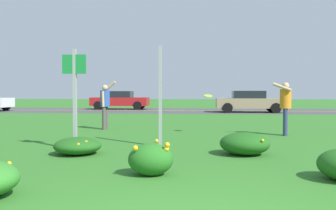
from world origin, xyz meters
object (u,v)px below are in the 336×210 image
(sign_post_near_path, at_px, (75,89))
(car_red_center_left, at_px, (120,100))
(car_tan_center_right, at_px, (249,101))
(person_thrower_blue_shirt, at_px, (105,103))
(frisbee_lime, at_px, (208,96))
(person_catcher_orange_shirt, at_px, (285,104))
(sign_post_by_roadside, at_px, (160,96))

(sign_post_near_path, relative_size, car_red_center_left, 0.52)
(car_red_center_left, relative_size, car_tan_center_right, 1.00)
(person_thrower_blue_shirt, height_order, frisbee_lime, person_thrower_blue_shirt)
(person_thrower_blue_shirt, height_order, car_tan_center_right, person_thrower_blue_shirt)
(person_thrower_blue_shirt, bearing_deg, sign_post_near_path, -83.57)
(person_catcher_orange_shirt, distance_m, car_red_center_left, 19.31)
(frisbee_lime, xyz_separation_m, car_tan_center_right, (3.04, 13.09, -0.48))
(person_thrower_blue_shirt, height_order, car_red_center_left, person_thrower_blue_shirt)
(sign_post_by_roadside, bearing_deg, sign_post_near_path, -160.60)
(frisbee_lime, bearing_deg, car_tan_center_right, 76.91)
(sign_post_near_path, distance_m, person_thrower_blue_shirt, 4.72)
(sign_post_by_roadside, relative_size, person_catcher_orange_shirt, 1.51)
(sign_post_by_roadside, xyz_separation_m, person_catcher_orange_shirt, (3.59, 2.65, -0.25))
(sign_post_by_roadside, distance_m, frisbee_lime, 3.24)
(person_catcher_orange_shirt, relative_size, car_tan_center_right, 0.36)
(person_thrower_blue_shirt, xyz_separation_m, car_red_center_left, (-2.99, 15.73, -0.23))
(sign_post_by_roadside, xyz_separation_m, car_tan_center_right, (4.27, 16.09, -0.50))
(sign_post_by_roadside, bearing_deg, car_tan_center_right, 75.12)
(sign_post_near_path, height_order, car_tan_center_right, sign_post_near_path)
(sign_post_by_roadside, height_order, person_catcher_orange_shirt, sign_post_by_roadside)
(sign_post_by_roadside, height_order, car_tan_center_right, sign_post_by_roadside)
(sign_post_near_path, distance_m, person_catcher_orange_shirt, 6.45)
(frisbee_lime, height_order, car_red_center_left, car_red_center_left)
(sign_post_by_roadside, distance_m, person_catcher_orange_shirt, 4.47)
(person_thrower_blue_shirt, height_order, person_catcher_orange_shirt, person_thrower_blue_shirt)
(person_thrower_blue_shirt, xyz_separation_m, car_tan_center_right, (6.72, 12.10, -0.23))
(person_catcher_orange_shirt, xyz_separation_m, frisbee_lime, (-2.36, 0.34, 0.23))
(person_catcher_orange_shirt, height_order, car_tan_center_right, person_catcher_orange_shirt)
(person_thrower_blue_shirt, relative_size, car_red_center_left, 0.39)
(person_thrower_blue_shirt, bearing_deg, car_tan_center_right, 60.96)
(sign_post_by_roadside, bearing_deg, frisbee_lime, 67.66)
(sign_post_by_roadside, relative_size, car_red_center_left, 0.55)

